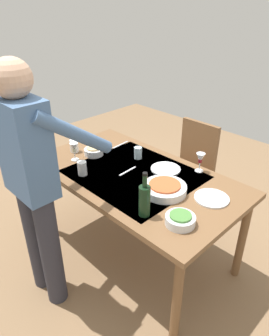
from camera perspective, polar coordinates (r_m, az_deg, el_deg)
The scene contains 17 objects.
ground_plane at distance 2.82m, azimuth 0.00°, elevation -14.81°, with size 6.00×6.00×0.00m, color #846647.
dining_table at distance 2.39m, azimuth 0.00°, elevation -2.62°, with size 1.64×0.92×0.77m.
chair_near at distance 3.07m, azimuth 10.42°, elevation 0.96°, with size 0.40×0.40×0.91m.
person_server at distance 2.01m, azimuth -18.04°, elevation -1.97°, with size 0.42×0.61×1.69m.
wine_bottle at distance 1.87m, azimuth 1.85°, elevation -5.84°, with size 0.07×0.07×0.30m.
wine_glass_left at distance 2.39m, azimuth 11.99°, elevation 1.62°, with size 0.07×0.07×0.15m.
wine_glass_right at distance 2.55m, azimuth -11.05°, elevation 3.55°, with size 0.07×0.07×0.15m.
water_cup_near_left at distance 2.35m, azimuth -9.59°, elevation -0.06°, with size 0.07×0.07×0.11m, color silver.
water_cup_near_right at distance 2.71m, azimuth -11.03°, elevation 4.00°, with size 0.07×0.07×0.11m, color silver.
water_cup_far_left at distance 2.55m, azimuth 0.65°, elevation 2.81°, with size 0.06×0.06×0.10m, color silver.
serving_bowl_pasta at distance 2.12m, azimuth 5.56°, elevation -3.72°, with size 0.30×0.30×0.07m.
side_bowl_salad at distance 1.86m, azimuth 8.40°, elevation -9.31°, with size 0.18×0.18×0.07m.
side_bowl_bread at distance 2.64m, azimuth -7.51°, elevation 3.10°, with size 0.16×0.16×0.07m.
dinner_plate_near at distance 2.41m, azimuth 5.73°, elevation -0.18°, with size 0.23×0.23×0.01m, color silver.
dinner_plate_far at distance 2.12m, azimuth 13.99°, elevation -5.41°, with size 0.23×0.23×0.01m, color silver.
table_knife at distance 2.81m, azimuth -2.59°, elevation 4.30°, with size 0.01×0.20×0.01m, color silver.
table_fork at distance 2.38m, azimuth -1.28°, elevation -0.58°, with size 0.01×0.18×0.01m, color silver.
Camera 1 is at (-1.45, 1.43, 1.95)m, focal length 33.19 mm.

